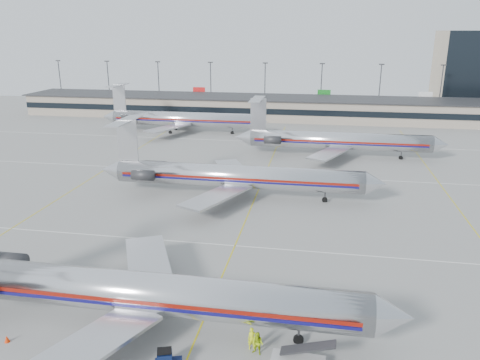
# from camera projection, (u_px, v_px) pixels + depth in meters

# --- Properties ---
(ground) EXTENTS (260.00, 260.00, 0.00)m
(ground) POSITION_uv_depth(u_px,v_px,m) (217.00, 288.00, 47.25)
(ground) COLOR gray
(ground) RESTS_ON ground
(apron_markings) EXTENTS (160.00, 0.15, 0.02)m
(apron_markings) POSITION_uv_depth(u_px,v_px,m) (235.00, 246.00, 56.63)
(apron_markings) COLOR silver
(apron_markings) RESTS_ON ground
(terminal) EXTENTS (162.00, 17.00, 6.25)m
(terminal) POSITION_uv_depth(u_px,v_px,m) (289.00, 108.00, 138.24)
(terminal) COLOR gray
(terminal) RESTS_ON ground
(light_mast_row) EXTENTS (163.60, 0.40, 15.28)m
(light_mast_row) POSITION_uv_depth(u_px,v_px,m) (293.00, 84.00, 149.75)
(light_mast_row) COLOR #38383D
(light_mast_row) RESTS_ON ground
(jet_foreground) EXTENTS (45.37, 26.72, 11.88)m
(jet_foreground) POSITION_uv_depth(u_px,v_px,m) (131.00, 291.00, 40.30)
(jet_foreground) COLOR silver
(jet_foreground) RESTS_ON ground
(jet_second_row) EXTENTS (44.83, 26.40, 11.73)m
(jet_second_row) POSITION_uv_depth(u_px,v_px,m) (232.00, 176.00, 72.43)
(jet_second_row) COLOR silver
(jet_second_row) RESTS_ON ground
(jet_third_row) EXTENTS (42.96, 26.43, 11.75)m
(jet_third_row) POSITION_uv_depth(u_px,v_px,m) (334.00, 140.00, 95.92)
(jet_third_row) COLOR silver
(jet_third_row) RESTS_ON ground
(jet_back_row) EXTENTS (43.55, 26.79, 11.91)m
(jet_back_row) POSITION_uv_depth(u_px,v_px,m) (180.00, 119.00, 119.32)
(jet_back_row) COLOR silver
(jet_back_row) RESTS_ON ground
(belt_loader) EXTENTS (4.92, 1.75, 2.58)m
(belt_loader) POSITION_uv_depth(u_px,v_px,m) (299.00, 359.00, 35.99)
(belt_loader) COLOR #A4A4A4
(belt_loader) RESTS_ON ground
(ramp_worker_near) EXTENTS (0.82, 0.66, 1.94)m
(ramp_worker_near) POSITION_uv_depth(u_px,v_px,m) (252.00, 339.00, 37.97)
(ramp_worker_near) COLOR #D6E615
(ramp_worker_near) RESTS_ON ground
(ramp_worker_far) EXTENTS (1.14, 1.01, 1.97)m
(ramp_worker_far) POSITION_uv_depth(u_px,v_px,m) (258.00, 344.00, 37.34)
(ramp_worker_far) COLOR #A9CA13
(ramp_worker_far) RESTS_ON ground
(cone_left) EXTENTS (0.55, 0.55, 0.61)m
(cone_left) POSITION_uv_depth(u_px,v_px,m) (7.00, 339.00, 39.00)
(cone_left) COLOR red
(cone_left) RESTS_ON ground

